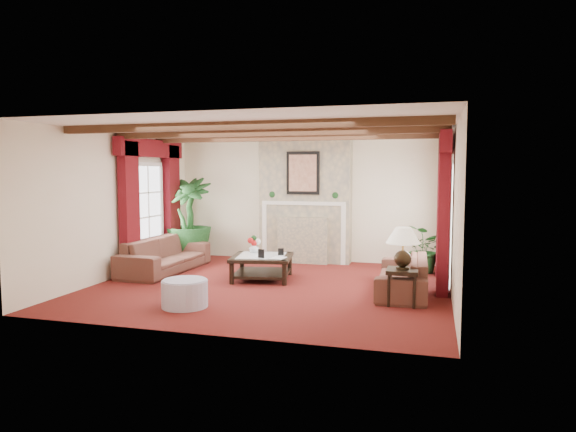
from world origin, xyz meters
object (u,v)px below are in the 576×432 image
(ottoman, at_px, (185,294))
(potted_palm, at_px, (188,237))
(sofa_right, at_px, (402,269))
(coffee_table, at_px, (262,268))
(sofa_left, at_px, (165,249))
(side_table, at_px, (402,287))

(ottoman, bearing_deg, potted_palm, 115.89)
(sofa_right, bearing_deg, coffee_table, -98.94)
(sofa_left, relative_size, sofa_right, 1.14)
(sofa_left, bearing_deg, side_table, -104.47)
(sofa_right, height_order, ottoman, sofa_right)
(sofa_right, xyz_separation_m, coffee_table, (-2.55, 0.33, -0.17))
(sofa_left, bearing_deg, coffee_table, -93.72)
(potted_palm, xyz_separation_m, ottoman, (1.74, -3.59, -0.32))
(sofa_left, distance_m, sofa_right, 4.67)
(sofa_left, distance_m, ottoman, 2.85)
(side_table, bearing_deg, sofa_right, 92.96)
(sofa_left, relative_size, coffee_table, 2.14)
(sofa_left, relative_size, potted_palm, 1.21)
(sofa_left, distance_m, side_table, 4.88)
(potted_palm, bearing_deg, sofa_right, -20.51)
(side_table, bearing_deg, coffee_table, 156.07)
(sofa_right, xyz_separation_m, potted_palm, (-4.77, 1.78, 0.13))
(coffee_table, bearing_deg, sofa_left, 164.94)
(ottoman, bearing_deg, coffee_table, 77.48)
(sofa_left, relative_size, ottoman, 3.40)
(sofa_right, bearing_deg, sofa_left, -98.01)
(ottoman, bearing_deg, sofa_left, 124.82)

